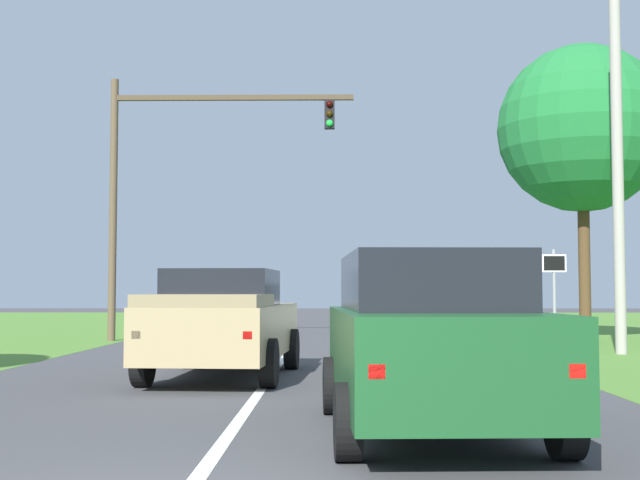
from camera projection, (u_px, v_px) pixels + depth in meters
The scene contains 8 objects.
ground_plane at pixel (277, 368), 17.44m from camera, with size 120.00×120.00×0.00m, color #424244.
red_suv_near at pixel (429, 338), 9.61m from camera, with size 2.42×5.01×1.98m.
pickup_truck_lead at pixel (224, 322), 15.57m from camera, with size 2.56×5.63×1.94m.
traffic_light at pixel (174, 168), 27.29m from camera, with size 7.70×0.40×8.27m.
keep_moving_sign at pixel (554, 287), 21.52m from camera, with size 0.60×0.09×2.60m.
oak_tree_right at pixel (582, 129), 26.76m from camera, with size 5.18×5.18×9.17m.
crossing_suv_far at pixel (411, 310), 28.24m from camera, with size 4.28×2.06×1.79m.
utility_pole_right at pixel (617, 156), 21.61m from camera, with size 0.28×0.28×9.84m, color #9E998E.
Camera 1 is at (1.12, -5.83, 1.56)m, focal length 48.65 mm.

